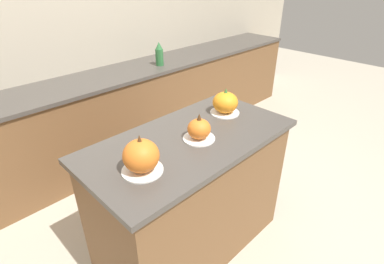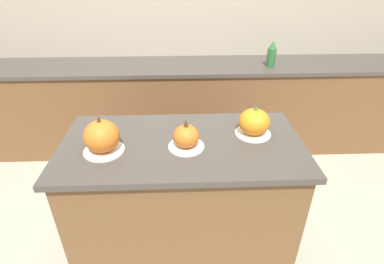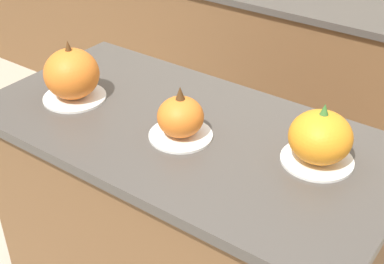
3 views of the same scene
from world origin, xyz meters
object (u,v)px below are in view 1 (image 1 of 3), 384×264
(pumpkin_cake_center, at_px, (199,130))
(pumpkin_cake_right, at_px, (225,103))
(pumpkin_cake_left, at_px, (141,157))
(bottle_tall, at_px, (159,54))

(pumpkin_cake_center, height_order, pumpkin_cake_right, pumpkin_cake_right)
(pumpkin_cake_left, relative_size, bottle_tall, 0.88)
(pumpkin_cake_right, relative_size, bottle_tall, 0.85)
(pumpkin_cake_right, bearing_deg, pumpkin_cake_left, -170.09)
(pumpkin_cake_left, bearing_deg, pumpkin_cake_right, 9.91)
(pumpkin_cake_right, distance_m, bottle_tall, 1.35)
(pumpkin_cake_center, bearing_deg, pumpkin_cake_right, 17.53)
(bottle_tall, bearing_deg, pumpkin_cake_right, -109.29)
(pumpkin_cake_left, bearing_deg, bottle_tall, 47.97)
(pumpkin_cake_left, distance_m, bottle_tall, 1.91)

